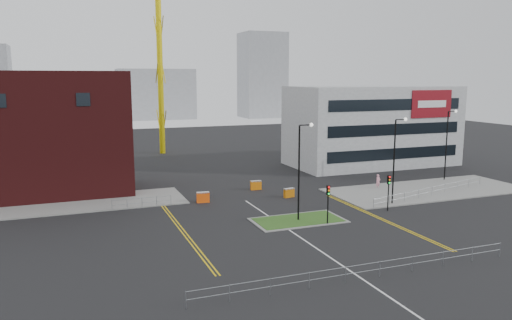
# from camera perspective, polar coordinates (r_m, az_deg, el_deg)

# --- Properties ---
(ground) EXTENTS (200.00, 200.00, 0.00)m
(ground) POSITION_cam_1_polar(r_m,az_deg,el_deg) (39.70, 7.31, -10.23)
(ground) COLOR black
(ground) RESTS_ON ground
(pavement_left) EXTENTS (28.00, 8.00, 0.12)m
(pavement_left) POSITION_cam_1_polar(r_m,az_deg,el_deg) (56.44, -22.58, -4.89)
(pavement_left) COLOR slate
(pavement_left) RESTS_ON ground
(pavement_right) EXTENTS (24.00, 10.00, 0.12)m
(pavement_right) POSITION_cam_1_polar(r_m,az_deg,el_deg) (62.95, 19.02, -3.25)
(pavement_right) COLOR slate
(pavement_right) RESTS_ON ground
(island_kerb) EXTENTS (8.60, 4.60, 0.08)m
(island_kerb) POSITION_cam_1_polar(r_m,az_deg,el_deg) (47.33, 4.85, -6.89)
(island_kerb) COLOR slate
(island_kerb) RESTS_ON ground
(grass_island) EXTENTS (8.00, 4.00, 0.12)m
(grass_island) POSITION_cam_1_polar(r_m,az_deg,el_deg) (47.32, 4.85, -6.86)
(grass_island) COLOR #274818
(grass_island) RESTS_ON ground
(brick_building) EXTENTS (24.20, 10.07, 14.24)m
(brick_building) POSITION_cam_1_polar(r_m,az_deg,el_deg) (61.37, -25.62, 2.45)
(brick_building) COLOR #4B1214
(brick_building) RESTS_ON ground
(office_block) EXTENTS (25.00, 12.20, 12.00)m
(office_block) POSITION_cam_1_polar(r_m,az_deg,el_deg) (78.63, 13.10, 3.84)
(office_block) COLOR #9EA0A3
(office_block) RESTS_ON ground
(tower_crane) EXTENTS (50.91, 16.66, 35.52)m
(tower_crane) POSITION_cam_1_polar(r_m,az_deg,el_deg) (89.45, -7.12, 16.61)
(tower_crane) COLOR yellow
(tower_crane) RESTS_ON ground
(streetlamp_island) EXTENTS (1.46, 0.36, 9.18)m
(streetlamp_island) POSITION_cam_1_polar(r_m,az_deg,el_deg) (46.21, 5.18, -0.45)
(streetlamp_island) COLOR black
(streetlamp_island) RESTS_ON ground
(streetlamp_right_near) EXTENTS (1.46, 0.36, 9.18)m
(streetlamp_right_near) POSITION_cam_1_polar(r_m,az_deg,el_deg) (54.13, 15.71, 0.69)
(streetlamp_right_near) COLOR black
(streetlamp_right_near) RESTS_ON ground
(streetlamp_right_far) EXTENTS (1.46, 0.36, 9.18)m
(streetlamp_right_far) POSITION_cam_1_polar(r_m,az_deg,el_deg) (69.11, 21.10, 2.23)
(streetlamp_right_far) COLOR black
(streetlamp_right_far) RESTS_ON ground
(traffic_light_island) EXTENTS (0.28, 0.33, 3.65)m
(traffic_light_island) POSITION_cam_1_polar(r_m,az_deg,el_deg) (45.85, 8.25, -4.22)
(traffic_light_island) COLOR black
(traffic_light_island) RESTS_ON ground
(traffic_light_right) EXTENTS (0.28, 0.33, 3.65)m
(traffic_light_right) POSITION_cam_1_polar(r_m,az_deg,el_deg) (51.73, 14.93, -2.88)
(traffic_light_right) COLOR black
(traffic_light_right) RESTS_ON ground
(railing_front) EXTENTS (24.05, 0.05, 1.10)m
(railing_front) POSITION_cam_1_polar(r_m,az_deg,el_deg) (34.61, 12.15, -12.00)
(railing_front) COLOR gray
(railing_front) RESTS_ON ground
(railing_left) EXTENTS (6.05, 0.05, 1.10)m
(railing_left) POSITION_cam_1_polar(r_m,az_deg,el_deg) (52.81, -12.90, -4.58)
(railing_left) COLOR gray
(railing_left) RESTS_ON ground
(railing_right) EXTENTS (19.05, 5.05, 1.10)m
(railing_right) POSITION_cam_1_polar(r_m,az_deg,el_deg) (59.99, 19.49, -3.18)
(railing_right) COLOR gray
(railing_right) RESTS_ON ground
(centre_line) EXTENTS (0.15, 30.00, 0.01)m
(centre_line) POSITION_cam_1_polar(r_m,az_deg,el_deg) (41.36, 5.98, -9.38)
(centre_line) COLOR silver
(centre_line) RESTS_ON ground
(yellow_left_a) EXTENTS (0.12, 24.00, 0.01)m
(yellow_left_a) POSITION_cam_1_polar(r_m,az_deg,el_deg) (45.72, -8.91, -7.60)
(yellow_left_a) COLOR gold
(yellow_left_a) RESTS_ON ground
(yellow_left_b) EXTENTS (0.12, 24.00, 0.01)m
(yellow_left_b) POSITION_cam_1_polar(r_m,az_deg,el_deg) (45.78, -8.54, -7.57)
(yellow_left_b) COLOR gold
(yellow_left_b) RESTS_ON ground
(yellow_right_a) EXTENTS (0.12, 20.00, 0.01)m
(yellow_right_a) POSITION_cam_1_polar(r_m,az_deg,el_deg) (49.36, 13.79, -6.48)
(yellow_right_a) COLOR gold
(yellow_right_a) RESTS_ON ground
(yellow_right_b) EXTENTS (0.12, 20.00, 0.01)m
(yellow_right_b) POSITION_cam_1_polar(r_m,az_deg,el_deg) (49.53, 14.07, -6.44)
(yellow_right_b) COLOR gold
(yellow_right_b) RESTS_ON ground
(skyline_b) EXTENTS (24.00, 12.00, 16.00)m
(skyline_b) POSITION_cam_1_polar(r_m,az_deg,el_deg) (165.29, -11.37, 7.39)
(skyline_b) COLOR gray
(skyline_b) RESTS_ON ground
(skyline_c) EXTENTS (14.00, 12.00, 28.00)m
(skyline_c) POSITION_cam_1_polar(r_m,az_deg,el_deg) (169.91, 0.73, 9.64)
(skyline_c) COLOR gray
(skyline_c) RESTS_ON ground
(skyline_d) EXTENTS (30.00, 12.00, 12.00)m
(skyline_d) POSITION_cam_1_polar(r_m,az_deg,el_deg) (173.26, -17.83, 6.55)
(skyline_d) COLOR gray
(skyline_d) RESTS_ON ground
(pedestrian) EXTENTS (0.72, 0.55, 1.76)m
(pedestrian) POSITION_cam_1_polar(r_m,az_deg,el_deg) (62.10, 13.78, -2.39)
(pedestrian) COLOR pink
(pedestrian) RESTS_ON ground
(barrier_left) EXTENTS (1.41, 0.62, 1.15)m
(barrier_left) POSITION_cam_1_polar(r_m,az_deg,el_deg) (54.04, -6.08, -4.21)
(barrier_left) COLOR #FF550E
(barrier_left) RESTS_ON ground
(barrier_mid) EXTENTS (1.33, 0.52, 1.10)m
(barrier_mid) POSITION_cam_1_polar(r_m,az_deg,el_deg) (59.78, -0.02, -2.85)
(barrier_mid) COLOR orange
(barrier_mid) RESTS_ON ground
(barrier_right) EXTENTS (1.28, 0.60, 1.03)m
(barrier_right) POSITION_cam_1_polar(r_m,az_deg,el_deg) (56.13, 3.80, -3.72)
(barrier_right) COLOR #C6680B
(barrier_right) RESTS_ON ground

